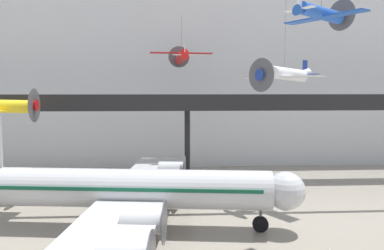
{
  "coord_description": "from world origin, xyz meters",
  "views": [
    {
      "loc": [
        -2.06,
        -21.76,
        11.7
      ],
      "look_at": [
        -0.39,
        8.02,
        8.83
      ],
      "focal_mm": 35.0,
      "sensor_mm": 36.0,
      "label": 1
    }
  ],
  "objects_px": {
    "airliner_silver_main": "(124,189)",
    "suspended_plane_blue_trainer": "(321,14)",
    "suspended_plane_red_highwing": "(182,56)",
    "suspended_plane_white_twin": "(284,74)"
  },
  "relations": [
    {
      "from": "airliner_silver_main",
      "to": "suspended_plane_blue_trainer",
      "type": "xyz_separation_m",
      "value": [
        14.26,
        -5.02,
        13.44
      ]
    },
    {
      "from": "airliner_silver_main",
      "to": "suspended_plane_blue_trainer",
      "type": "height_order",
      "value": "suspended_plane_blue_trainer"
    },
    {
      "from": "suspended_plane_red_highwing",
      "to": "airliner_silver_main",
      "type": "bearing_deg",
      "value": 157.54
    },
    {
      "from": "suspended_plane_red_highwing",
      "to": "suspended_plane_blue_trainer",
      "type": "bearing_deg",
      "value": -163.6
    },
    {
      "from": "suspended_plane_red_highwing",
      "to": "suspended_plane_white_twin",
      "type": "height_order",
      "value": "suspended_plane_red_highwing"
    },
    {
      "from": "suspended_plane_blue_trainer",
      "to": "airliner_silver_main",
      "type": "bearing_deg",
      "value": 129.14
    },
    {
      "from": "airliner_silver_main",
      "to": "suspended_plane_red_highwing",
      "type": "distance_m",
      "value": 21.96
    },
    {
      "from": "suspended_plane_white_twin",
      "to": "suspended_plane_blue_trainer",
      "type": "bearing_deg",
      "value": 51.27
    },
    {
      "from": "airliner_silver_main",
      "to": "suspended_plane_red_highwing",
      "type": "relative_size",
      "value": 4.26
    },
    {
      "from": "suspended_plane_white_twin",
      "to": "suspended_plane_blue_trainer",
      "type": "xyz_separation_m",
      "value": [
        -1.13,
        -11.79,
        3.64
      ]
    }
  ]
}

